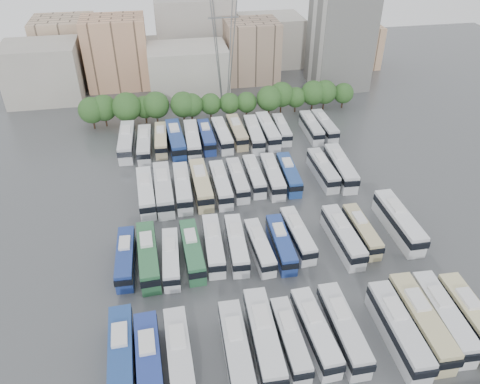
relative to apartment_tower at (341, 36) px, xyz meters
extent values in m
plane|color=#424447|center=(-34.00, -58.00, -13.00)|extent=(220.00, 220.00, 0.00)
cylinder|color=black|center=(-63.28, -15.98, -11.79)|extent=(0.36, 0.36, 2.43)
sphere|color=#234C1E|center=(-63.28, -15.98, -8.49)|extent=(5.83, 5.83, 5.83)
cylinder|color=black|center=(-60.62, -15.25, -11.78)|extent=(0.36, 0.36, 2.45)
sphere|color=#234C1E|center=(-60.62, -15.25, -8.46)|extent=(5.87, 5.87, 5.87)
cylinder|color=black|center=(-55.47, -16.75, -11.65)|extent=(0.36, 0.36, 2.70)
sphere|color=#234C1E|center=(-55.47, -16.75, -7.98)|extent=(6.48, 6.48, 6.48)
cylinder|color=black|center=(-51.61, -15.17, -11.93)|extent=(0.36, 0.36, 2.14)
sphere|color=#234C1E|center=(-51.61, -15.17, -9.03)|extent=(5.14, 5.14, 5.14)
cylinder|color=black|center=(-49.05, -16.18, -11.73)|extent=(0.36, 0.36, 2.53)
sphere|color=#234C1E|center=(-49.05, -16.18, -8.29)|extent=(6.08, 6.08, 6.08)
cylinder|color=black|center=(-42.93, -16.68, -11.77)|extent=(0.36, 0.36, 2.46)
sphere|color=#234C1E|center=(-42.93, -16.68, -8.44)|extent=(5.89, 5.89, 5.89)
cylinder|color=black|center=(-41.04, -16.40, -11.88)|extent=(0.36, 0.36, 2.24)
sphere|color=#234C1E|center=(-41.04, -16.40, -8.84)|extent=(5.38, 5.38, 5.38)
cylinder|color=black|center=(-36.54, -15.81, -11.97)|extent=(0.36, 0.36, 2.06)
sphere|color=#234C1E|center=(-36.54, -15.81, -9.17)|extent=(4.95, 4.95, 4.95)
cylinder|color=black|center=(-32.10, -16.10, -11.99)|extent=(0.36, 0.36, 2.02)
sphere|color=#234C1E|center=(-32.10, -16.10, -9.25)|extent=(4.85, 4.85, 4.85)
cylinder|color=black|center=(-28.11, -16.26, -11.99)|extent=(0.36, 0.36, 2.03)
sphere|color=#234C1E|center=(-28.11, -16.26, -9.24)|extent=(4.86, 4.86, 4.86)
cylinder|color=black|center=(-22.86, -16.83, -11.77)|extent=(0.36, 0.36, 2.46)
sphere|color=#234C1E|center=(-22.86, -16.83, -8.43)|extent=(5.91, 5.91, 5.91)
cylinder|color=black|center=(-19.47, -15.18, -11.76)|extent=(0.36, 0.36, 2.47)
sphere|color=#234C1E|center=(-19.47, -15.18, -8.40)|extent=(5.94, 5.94, 5.94)
cylinder|color=black|center=(-15.96, -15.48, -11.99)|extent=(0.36, 0.36, 2.02)
sphere|color=#234C1E|center=(-15.96, -15.48, -9.25)|extent=(4.84, 4.84, 4.84)
cylinder|color=black|center=(-11.67, -15.41, -11.78)|extent=(0.36, 0.36, 2.44)
sphere|color=#234C1E|center=(-11.67, -15.41, -8.46)|extent=(5.87, 5.87, 5.87)
cylinder|color=black|center=(-8.66, -15.16, -11.81)|extent=(0.36, 0.36, 2.39)
sphere|color=#234C1E|center=(-8.66, -15.16, -8.57)|extent=(5.73, 5.73, 5.73)
cylinder|color=black|center=(-3.85, -15.25, -11.97)|extent=(0.36, 0.36, 2.05)
sphere|color=#234C1E|center=(-3.85, -15.25, -9.19)|extent=(4.93, 4.93, 4.93)
cube|color=#9E998E|center=(-76.00, 4.00, -6.00)|extent=(18.00, 14.00, 14.00)
cube|color=tan|center=(-58.00, 10.00, -4.00)|extent=(16.00, 12.00, 18.00)
cube|color=#ADA89E|center=(-40.00, 2.00, -7.00)|extent=(20.00, 14.00, 12.00)
cube|color=gray|center=(-22.00, 8.00, -5.00)|extent=(14.00, 12.00, 16.00)
cube|color=gray|center=(-36.00, 22.00, -3.00)|extent=(22.00, 16.00, 20.00)
cube|color=tan|center=(-72.00, 20.00, -5.00)|extent=(16.00, 14.00, 16.00)
cube|color=#A39E93|center=(-14.00, 20.00, -6.00)|extent=(18.00, 14.00, 14.00)
cube|color=tan|center=(10.00, 14.00, -7.00)|extent=(14.00, 12.00, 12.00)
cube|color=gray|center=(-48.00, 16.00, -8.00)|extent=(12.00, 10.00, 10.00)
cube|color=silver|center=(0.00, 0.00, 0.00)|extent=(14.00, 14.00, 26.00)
cylinder|color=slate|center=(-34.00, -10.00, 4.00)|extent=(2.90, 2.91, 33.83)
cylinder|color=slate|center=(-34.00, -6.00, 4.00)|extent=(2.90, 2.91, 33.83)
cylinder|color=slate|center=(-30.00, -10.00, 4.00)|extent=(2.90, 2.91, 33.83)
cylinder|color=slate|center=(-30.00, -6.00, 4.00)|extent=(2.90, 2.91, 33.83)
cube|color=slate|center=(-32.00, -8.00, 8.08)|extent=(7.00, 0.30, 0.30)
cube|color=navy|center=(-55.46, -80.77, -11.20)|extent=(3.05, 12.79, 3.60)
cube|color=black|center=(-55.46, -80.93, -10.51)|extent=(3.18, 12.98, 1.06)
cube|color=silver|center=(-55.51, -79.18, -9.16)|extent=(1.89, 3.44, 0.47)
cube|color=navy|center=(-52.34, -82.39, -11.21)|extent=(3.21, 12.77, 3.59)
cube|color=black|center=(-52.34, -82.55, -10.52)|extent=(3.35, 12.96, 1.06)
cube|color=silver|center=(-52.41, -80.81, -9.18)|extent=(1.93, 3.45, 0.46)
cube|color=silver|center=(-48.89, -82.17, -11.23)|extent=(2.97, 12.57, 3.54)
cube|color=black|center=(-48.88, -82.33, -10.55)|extent=(3.10, 12.76, 1.04)
cube|color=silver|center=(-48.92, -80.61, -9.23)|extent=(1.85, 3.38, 0.46)
cube|color=silver|center=(-42.30, -82.22, -11.24)|extent=(2.89, 12.49, 3.52)
cube|color=black|center=(-42.31, -82.37, -10.56)|extent=(3.02, 12.68, 1.04)
cube|color=silver|center=(-42.27, -80.66, -9.25)|extent=(1.83, 3.35, 0.46)
cube|color=silver|center=(-38.80, -81.26, -11.14)|extent=(3.13, 13.18, 3.71)
cube|color=black|center=(-38.81, -81.42, -10.43)|extent=(3.27, 13.38, 1.09)
cube|color=silver|center=(-38.76, -79.62, -9.05)|extent=(1.95, 3.54, 0.48)
cube|color=silver|center=(-35.65, -81.69, -11.45)|extent=(2.40, 10.93, 3.09)
cube|color=black|center=(-35.64, -81.83, -10.86)|extent=(2.51, 11.09, 0.91)
cube|color=silver|center=(-35.66, -80.33, -9.71)|extent=(1.57, 2.92, 0.40)
cube|color=silver|center=(-32.35, -81.28, -11.33)|extent=(3.03, 11.86, 3.33)
cube|color=black|center=(-32.34, -81.42, -10.70)|extent=(3.16, 12.04, 0.98)
cube|color=silver|center=(-32.42, -79.81, -9.45)|extent=(1.81, 3.21, 0.43)
cube|color=silver|center=(-28.89, -81.54, -11.25)|extent=(2.66, 12.35, 3.50)
cube|color=black|center=(-28.89, -81.70, -10.58)|extent=(2.78, 12.54, 1.03)
cube|color=silver|center=(-28.89, -80.00, -9.28)|extent=(1.76, 3.30, 0.45)
cube|color=silver|center=(-22.39, -83.01, -11.14)|extent=(3.01, 13.17, 3.72)
cube|color=black|center=(-22.39, -83.18, -10.43)|extent=(3.15, 13.37, 1.09)
cube|color=silver|center=(-22.36, -81.37, -9.04)|extent=(1.92, 3.53, 0.48)
cube|color=#C6BB88|center=(-19.04, -82.31, -11.10)|extent=(3.12, 13.46, 3.80)
cube|color=black|center=(-19.04, -82.47, -10.37)|extent=(3.26, 13.66, 1.12)
cube|color=silver|center=(-19.00, -80.63, -8.96)|extent=(1.97, 3.61, 0.49)
cube|color=silver|center=(-15.92, -82.11, -11.18)|extent=(3.32, 12.96, 3.64)
cube|color=black|center=(-15.93, -82.27, -10.48)|extent=(3.46, 13.16, 1.07)
cube|color=silver|center=(-15.84, -80.51, -9.12)|extent=(1.98, 3.51, 0.47)
cube|color=beige|center=(-12.53, -83.09, -11.18)|extent=(3.10, 12.93, 3.64)
cube|color=black|center=(-12.54, -83.25, -10.48)|extent=(3.23, 13.13, 1.07)
cube|color=silver|center=(-12.49, -81.48, -9.12)|extent=(1.92, 3.48, 0.47)
cube|color=navy|center=(-55.34, -63.48, -11.42)|extent=(2.68, 11.21, 3.16)
cube|color=black|center=(-55.35, -63.62, -10.82)|extent=(2.80, 11.38, 0.93)
cube|color=silver|center=(-55.30, -62.09, -9.64)|extent=(1.66, 3.02, 0.41)
cube|color=#2A633A|center=(-52.09, -63.89, -11.24)|extent=(3.15, 12.53, 3.52)
cube|color=black|center=(-52.08, -64.05, -10.57)|extent=(3.28, 12.72, 1.04)
cube|color=silver|center=(-52.16, -62.34, -9.25)|extent=(1.90, 3.38, 0.46)
cube|color=silver|center=(-48.84, -64.76, -11.48)|extent=(2.70, 10.84, 3.05)
cube|color=black|center=(-48.84, -64.89, -10.89)|extent=(2.81, 11.01, 0.90)
cube|color=silver|center=(-48.79, -63.41, -9.75)|extent=(1.63, 2.93, 0.39)
cube|color=#2B643F|center=(-45.63, -63.74, -11.36)|extent=(2.86, 11.62, 3.27)
cube|color=black|center=(-45.63, -63.89, -10.74)|extent=(2.98, 11.80, 0.96)
cube|color=silver|center=(-45.69, -62.30, -9.52)|extent=(1.74, 3.13, 0.42)
cube|color=silver|center=(-42.37, -62.99, -11.38)|extent=(2.86, 11.54, 3.25)
cube|color=black|center=(-42.37, -63.13, -10.76)|extent=(2.98, 11.72, 0.95)
cube|color=silver|center=(-42.31, -61.56, -9.54)|extent=(1.74, 3.11, 0.42)
cube|color=white|center=(-38.93, -63.48, -11.40)|extent=(2.93, 11.42, 3.21)
cube|color=black|center=(-38.94, -63.62, -10.78)|extent=(3.05, 11.59, 0.94)
cube|color=silver|center=(-38.87, -62.06, -9.59)|extent=(1.74, 3.09, 0.41)
cube|color=silver|center=(-35.59, -64.54, -11.50)|extent=(2.78, 10.68, 3.00)
cube|color=black|center=(-35.59, -64.67, -10.93)|extent=(2.90, 10.84, 0.88)
cube|color=silver|center=(-35.66, -63.22, -9.81)|extent=(1.64, 2.89, 0.39)
cube|color=navy|center=(-32.27, -64.51, -11.43)|extent=(2.54, 11.10, 3.13)
cube|color=black|center=(-32.27, -64.65, -10.83)|extent=(2.66, 11.27, 0.92)
cube|color=silver|center=(-32.24, -63.13, -9.66)|extent=(1.62, 2.98, 0.41)
cube|color=silver|center=(-29.22, -62.94, -11.43)|extent=(2.85, 11.20, 3.15)
cube|color=black|center=(-29.22, -63.08, -10.82)|extent=(2.96, 11.37, 0.93)
cube|color=silver|center=(-29.28, -61.55, -9.65)|extent=(1.70, 3.03, 0.41)
cube|color=silver|center=(-22.52, -64.72, -11.26)|extent=(2.87, 12.34, 3.48)
cube|color=black|center=(-22.52, -64.87, -10.59)|extent=(3.00, 12.52, 1.02)
cube|color=silver|center=(-22.56, -63.18, -9.29)|extent=(1.81, 3.31, 0.45)
cube|color=#C3B686|center=(-19.06, -63.79, -11.46)|extent=(2.37, 10.89, 3.08)
cube|color=black|center=(-19.06, -63.93, -10.87)|extent=(2.48, 11.06, 0.91)
cube|color=silver|center=(-19.07, -62.43, -9.72)|extent=(1.56, 2.91, 0.40)
cube|color=silver|center=(-12.52, -63.07, -11.12)|extent=(2.85, 13.30, 3.77)
cube|color=black|center=(-12.52, -63.24, -10.40)|extent=(2.98, 13.50, 1.11)
cube|color=silver|center=(-12.52, -61.41, -8.99)|extent=(1.89, 3.55, 0.49)
cube|color=silver|center=(-52.13, -47.05, -11.26)|extent=(3.12, 12.35, 3.47)
cube|color=black|center=(-52.12, -47.20, -10.60)|extent=(3.25, 12.54, 1.02)
cube|color=silver|center=(-52.19, -45.52, -9.30)|extent=(1.87, 3.34, 0.45)
cube|color=silver|center=(-49.05, -46.84, -11.12)|extent=(3.05, 13.33, 3.76)
cube|color=black|center=(-49.05, -47.00, -10.40)|extent=(3.19, 13.53, 1.11)
cube|color=silver|center=(-49.08, -45.18, -8.99)|extent=(1.94, 3.57, 0.49)
cube|color=silver|center=(-45.69, -46.68, -11.26)|extent=(2.70, 12.33, 3.49)
cube|color=black|center=(-45.69, -46.83, -10.59)|extent=(2.83, 12.51, 1.03)
cube|color=silver|center=(-45.67, -45.14, -9.29)|extent=(1.77, 3.29, 0.45)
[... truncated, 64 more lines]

